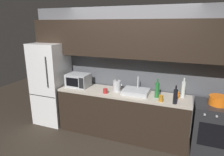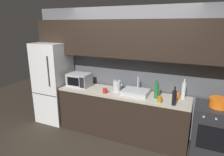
# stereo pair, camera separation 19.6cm
# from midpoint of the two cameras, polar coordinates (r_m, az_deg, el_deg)

# --- Properties ---
(back_wall) EXTENTS (4.27, 0.44, 2.50)m
(back_wall) POSITION_cam_midpoint_polar(r_m,az_deg,el_deg) (3.86, 6.08, 6.25)
(back_wall) COLOR slate
(back_wall) RESTS_ON ground
(counter_run) EXTENTS (2.53, 0.60, 0.90)m
(counter_run) POSITION_cam_midpoint_polar(r_m,az_deg,el_deg) (3.92, 4.21, -10.46)
(counter_run) COLOR black
(counter_run) RESTS_ON ground
(refrigerator) EXTENTS (0.68, 0.69, 1.78)m
(refrigerator) POSITION_cam_midpoint_polar(r_m,az_deg,el_deg) (4.55, -15.52, -1.32)
(refrigerator) COLOR white
(refrigerator) RESTS_ON ground
(oven_range) EXTENTS (0.60, 0.62, 0.90)m
(oven_range) POSITION_cam_midpoint_polar(r_m,az_deg,el_deg) (3.76, 28.58, -13.70)
(oven_range) COLOR #232326
(oven_range) RESTS_ON ground
(microwave) EXTENTS (0.46, 0.35, 0.27)m
(microwave) POSITION_cam_midpoint_polar(r_m,az_deg,el_deg) (4.13, -8.21, -0.51)
(microwave) COLOR #A8AAAF
(microwave) RESTS_ON counter_run
(sink_basin) EXTENTS (0.48, 0.38, 0.30)m
(sink_basin) POSITION_cam_midpoint_polar(r_m,az_deg,el_deg) (3.68, 8.46, -4.06)
(sink_basin) COLOR #ADAFB5
(sink_basin) RESTS_ON counter_run
(kettle) EXTENTS (0.18, 0.15, 0.24)m
(kettle) POSITION_cam_midpoint_polar(r_m,az_deg,el_deg) (3.77, 2.94, -2.37)
(kettle) COLOR #B7BABF
(kettle) RESTS_ON counter_run
(wine_bottle_clear) EXTENTS (0.07, 0.07, 0.36)m
(wine_bottle_clear) POSITION_cam_midpoint_polar(r_m,az_deg,el_deg) (3.64, 21.72, -3.44)
(wine_bottle_clear) COLOR silver
(wine_bottle_clear) RESTS_ON counter_run
(wine_bottle_dark) EXTENTS (0.07, 0.07, 0.31)m
(wine_bottle_dark) POSITION_cam_midpoint_polar(r_m,az_deg,el_deg) (3.31, 19.41, -5.48)
(wine_bottle_dark) COLOR black
(wine_bottle_dark) RESTS_ON counter_run
(wine_bottle_green) EXTENTS (0.08, 0.08, 0.33)m
(wine_bottle_green) POSITION_cam_midpoint_polar(r_m,az_deg,el_deg) (3.52, 14.47, -3.64)
(wine_bottle_green) COLOR #1E6B2D
(wine_bottle_green) RESTS_ON counter_run
(mug_red) EXTENTS (0.09, 0.09, 0.09)m
(mug_red) POSITION_cam_midpoint_polar(r_m,az_deg,el_deg) (3.69, -0.55, -3.81)
(mug_red) COLOR #A82323
(mug_red) RESTS_ON counter_run
(mug_amber) EXTENTS (0.07, 0.07, 0.11)m
(mug_amber) POSITION_cam_midpoint_polar(r_m,az_deg,el_deg) (3.38, 15.47, -6.08)
(mug_amber) COLOR #B27019
(mug_amber) RESTS_ON counter_run
(mug_orange) EXTENTS (0.09, 0.09, 0.11)m
(mug_orange) POSITION_cam_midpoint_polar(r_m,az_deg,el_deg) (3.62, 19.95, -5.03)
(mug_orange) COLOR orange
(mug_orange) RESTS_ON counter_run
(cooking_pot) EXTENTS (0.30, 0.30, 0.15)m
(cooking_pot) POSITION_cam_midpoint_polar(r_m,az_deg,el_deg) (3.56, 30.33, -6.29)
(cooking_pot) COLOR orange
(cooking_pot) RESTS_ON oven_range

